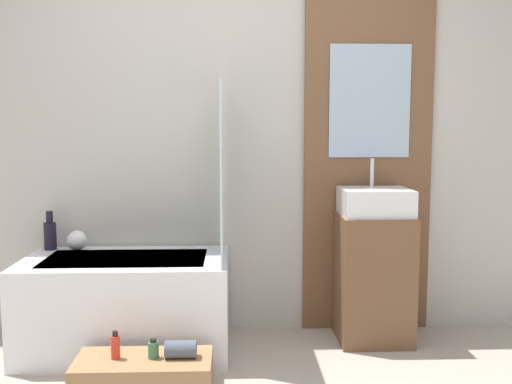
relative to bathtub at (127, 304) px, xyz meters
The scene contains 12 objects.
wall_tiled_back 1.28m from the bathtub, 30.66° to the left, with size 4.20×0.06×2.60m, color #B7B2A8.
wall_wood_accent 1.88m from the bathtub, 12.94° to the left, with size 0.84×0.04×2.60m.
bathtub is the anchor object (origin of this frame).
glass_shower_screen 0.99m from the bathtub, ahead, with size 0.01×0.63×1.04m, color silver.
wooden_step_bench 0.65m from the bathtub, 72.60° to the right, with size 0.70×0.35×0.18m, color #997047.
vanity_cabinet 1.54m from the bathtub, ahead, with size 0.45×0.42×0.81m, color brown.
sink 1.65m from the bathtub, ahead, with size 0.43×0.38×0.35m.
vase_tall_dark 0.70m from the bathtub, 153.19° to the left, with size 0.08×0.08×0.25m.
vase_round_light 0.55m from the bathtub, 145.39° to the left, with size 0.13×0.13×0.13m, color white.
bottle_soap_primary 0.60m from the bathtub, 85.51° to the right, with size 0.05×0.05×0.15m.
bottle_soap_secondary 0.64m from the bathtub, 68.13° to the right, with size 0.05×0.05×0.10m.
towel_roll 0.71m from the bathtub, 57.54° to the right, with size 0.09×0.09×0.16m, color #4C5666.
Camera 1 is at (-0.03, -2.37, 1.37)m, focal length 42.00 mm.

